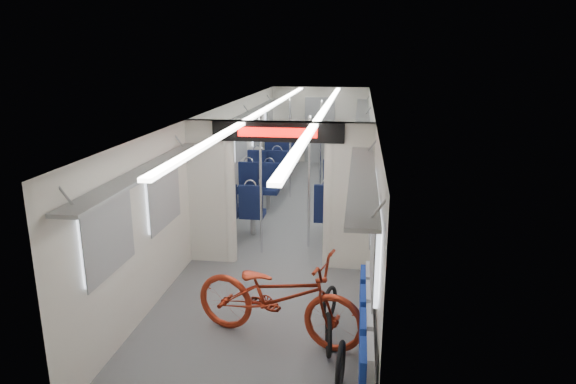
% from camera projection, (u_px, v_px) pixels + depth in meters
% --- Properties ---
extents(carriage, '(12.00, 12.02, 2.31)m').
position_uv_depth(carriage, '(293.00, 152.00, 9.60)').
color(carriage, '#515456').
rests_on(carriage, ground).
extents(bicycle, '(2.21, 1.21, 1.10)m').
position_uv_depth(bicycle, '(278.00, 296.00, 5.99)').
color(bicycle, '#9B2B16').
rests_on(bicycle, ground).
extents(flip_bench, '(0.12, 2.12, 0.53)m').
position_uv_depth(flip_bench, '(366.00, 324.00, 5.32)').
color(flip_bench, gray).
rests_on(flip_bench, carriage).
extents(bike_hoop_a, '(0.09, 0.52, 0.52)m').
position_uv_depth(bike_hoop_a, '(340.00, 368.00, 5.16)').
color(bike_hoop_a, black).
rests_on(bike_hoop_a, ground).
extents(bike_hoop_b, '(0.12, 0.51, 0.51)m').
position_uv_depth(bike_hoop_b, '(328.00, 337.00, 5.73)').
color(bike_hoop_b, black).
rests_on(bike_hoop_b, ground).
extents(bike_hoop_c, '(0.18, 0.44, 0.44)m').
position_uv_depth(bike_hoop_c, '(330.00, 305.00, 6.54)').
color(bike_hoop_c, black).
rests_on(bike_hoop_c, ground).
extents(seat_bay_near_left, '(0.91, 2.07, 1.10)m').
position_uv_depth(seat_bay_near_left, '(250.00, 194.00, 10.33)').
color(seat_bay_near_left, black).
rests_on(seat_bay_near_left, ground).
extents(seat_bay_near_right, '(0.96, 2.30, 1.17)m').
position_uv_depth(seat_bay_near_right, '(343.00, 195.00, 10.16)').
color(seat_bay_near_right, black).
rests_on(seat_bay_near_right, ground).
extents(seat_bay_far_left, '(0.96, 2.33, 1.18)m').
position_uv_depth(seat_bay_far_left, '(275.00, 161.00, 13.36)').
color(seat_bay_far_left, black).
rests_on(seat_bay_far_left, ground).
extents(seat_bay_far_right, '(0.96, 2.32, 1.17)m').
position_uv_depth(seat_bay_far_right, '(348.00, 159.00, 13.53)').
color(seat_bay_far_right, black).
rests_on(seat_bay_far_right, ground).
extents(stanchion_near_left, '(0.04, 0.04, 2.30)m').
position_uv_depth(stanchion_near_left, '(261.00, 187.00, 8.45)').
color(stanchion_near_left, silver).
rests_on(stanchion_near_left, ground).
extents(stanchion_near_right, '(0.04, 0.04, 2.30)m').
position_uv_depth(stanchion_near_right, '(309.00, 183.00, 8.73)').
color(stanchion_near_right, silver).
rests_on(stanchion_near_right, ground).
extents(stanchion_far_left, '(0.05, 0.05, 2.30)m').
position_uv_depth(stanchion_far_left, '(290.00, 149.00, 11.81)').
color(stanchion_far_left, silver).
rests_on(stanchion_far_left, ground).
extents(stanchion_far_right, '(0.04, 0.04, 2.30)m').
position_uv_depth(stanchion_far_right, '(320.00, 152.00, 11.46)').
color(stanchion_far_right, silver).
rests_on(stanchion_far_right, ground).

